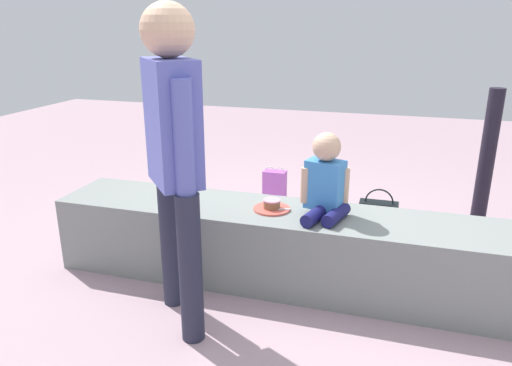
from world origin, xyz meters
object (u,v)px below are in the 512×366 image
Objects in this scene: adult_standing at (174,144)px; handbag_black_leather at (378,213)px; gift_bag at (275,188)px; cake_box_white at (292,222)px; child_seated at (326,180)px; party_cup_red at (435,222)px; cake_plate at (272,206)px; water_bottle_near_gift at (224,219)px.

handbag_black_leather is at bearing 59.44° from adult_standing.
gift_bag is 0.55m from cake_box_white.
gift_bag is at bearing 116.36° from child_seated.
gift_bag is (0.04, 1.80, -0.82)m from adult_standing.
child_seated reaches higher than party_cup_red.
party_cup_red is (1.02, 1.14, -0.44)m from cake_plate.
child_seated is at bearing -63.64° from gift_bag.
water_bottle_near_gift is 2.27× the size of party_cup_red.
cake_box_white is at bearing 114.77° from child_seated.
cake_box_white reaches higher than party_cup_red.
water_bottle_near_gift is (-0.22, -0.67, -0.05)m from gift_bag.
gift_bag reaches higher than cake_box_white.
water_bottle_near_gift is 0.76× the size of handbag_black_leather.
gift_bag reaches higher than party_cup_red.
adult_standing is 7.24× the size of cake_plate.
cake_box_white is 0.87× the size of handbag_black_leather.
gift_bag reaches higher than water_bottle_near_gift.
gift_bag is (-0.62, 1.25, -0.52)m from child_seated.
cake_plate is 0.88m from water_bottle_near_gift.
child_seated is at bearing -65.23° from cake_box_white.
gift_bag is at bearing 71.56° from water_bottle_near_gift.
cake_plate is 0.95× the size of water_bottle_near_gift.
cake_plate is at bearing -177.93° from child_seated.
cake_box_white is 0.69m from handbag_black_leather.
water_bottle_near_gift is 0.53m from cake_box_white.
cake_plate reaches higher than cake_box_white.
water_bottle_near_gift is 0.88× the size of cake_box_white.
cake_box_white is (0.26, -0.47, -0.10)m from gift_bag.
party_cup_red is 1.13m from cake_box_white.
adult_standing is 1.44m from water_bottle_near_gift.
cake_box_white is (-0.36, 0.78, -0.62)m from child_seated.
adult_standing reaches higher than party_cup_red.
adult_standing is 2.04m from handbag_black_leather.
cake_plate is 0.64× the size of gift_bag.
child_seated reaches higher than cake_box_white.
cake_plate is (-0.31, -0.01, -0.19)m from child_seated.
gift_bag is (-0.31, 1.26, -0.33)m from cake_plate.
adult_standing reaches higher than cake_box_white.
adult_standing reaches higher than water_bottle_near_gift.
cake_plate is 1.34m from gift_bag.
gift_bag is at bearing 174.68° from party_cup_red.
party_cup_red is 0.39× the size of cake_box_white.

